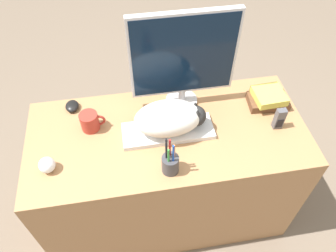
# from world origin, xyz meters

# --- Properties ---
(desk) EXTENTS (1.36, 0.62, 0.78)m
(desk) POSITION_xyz_m (0.00, 0.31, 0.39)
(desk) COLOR #9E7047
(desk) RESTS_ON ground_plane
(keyboard) EXTENTS (0.44, 0.16, 0.02)m
(keyboard) POSITION_xyz_m (-0.00, 0.31, 0.79)
(keyboard) COLOR silver
(keyboard) RESTS_ON desk
(cat) EXTENTS (0.34, 0.19, 0.16)m
(cat) POSITION_xyz_m (0.01, 0.31, 0.88)
(cat) COLOR white
(cat) RESTS_ON keyboard
(monitor) EXTENTS (0.50, 0.16, 0.52)m
(monitor) POSITION_xyz_m (0.10, 0.50, 1.06)
(monitor) COLOR #B7B7BC
(monitor) RESTS_ON desk
(computer_mouse) EXTENTS (0.07, 0.08, 0.03)m
(computer_mouse) POSITION_xyz_m (-0.46, 0.55, 0.79)
(computer_mouse) COLOR black
(computer_mouse) RESTS_ON desk
(coffee_mug) EXTENTS (0.12, 0.09, 0.09)m
(coffee_mug) POSITION_xyz_m (-0.36, 0.40, 0.82)
(coffee_mug) COLOR #9E2D23
(coffee_mug) RESTS_ON desk
(pen_cup) EXTENTS (0.08, 0.08, 0.22)m
(pen_cup) POSITION_xyz_m (-0.03, 0.09, 0.83)
(pen_cup) COLOR #38383D
(pen_cup) RESTS_ON desk
(baseball) EXTENTS (0.07, 0.07, 0.07)m
(baseball) POSITION_xyz_m (-0.55, 0.18, 0.81)
(baseball) COLOR silver
(baseball) RESTS_ON desk
(phone) EXTENTS (0.04, 0.03, 0.12)m
(phone) POSITION_xyz_m (0.53, 0.26, 0.83)
(phone) COLOR #4C4C51
(phone) RESTS_ON desk
(book_stack) EXTENTS (0.21, 0.15, 0.08)m
(book_stack) POSITION_xyz_m (0.54, 0.41, 0.81)
(book_stack) COLOR brown
(book_stack) RESTS_ON desk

